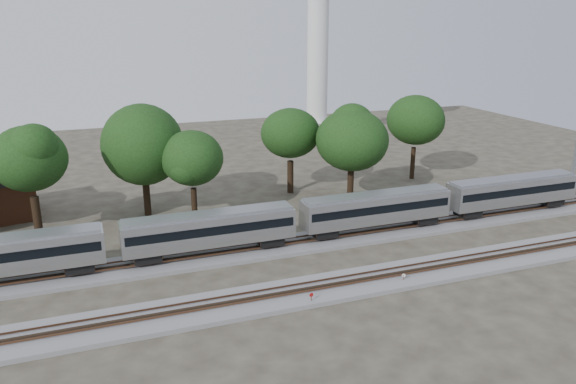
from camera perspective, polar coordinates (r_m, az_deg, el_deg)
name	(u,v)px	position (r m, az deg, el deg)	size (l,w,h in m)	color
ground	(277,276)	(50.92, -1.17, -8.58)	(160.00, 160.00, 0.00)	#383328
track_far	(257,250)	(56.03, -3.19, -5.86)	(160.00, 5.00, 0.73)	slate
track_near	(292,294)	(47.47, 0.44, -10.33)	(160.00, 5.00, 0.73)	slate
train	(211,228)	(53.93, -7.80, -3.66)	(85.85, 2.95, 4.35)	#B2B5BA
switch_stand_red	(311,297)	(45.95, 2.39, -10.65)	(0.35, 0.06, 1.09)	#512D19
switch_stand_white	(404,277)	(50.32, 11.66, -8.50)	(0.29, 0.16, 0.98)	#512D19
switch_lever	(357,292)	(48.22, 7.05, -10.08)	(0.50, 0.30, 0.30)	#512D19
tree_2	(29,159)	(61.94, -24.84, 3.07)	(8.86, 8.86, 12.49)	black
tree_3	(143,145)	(65.91, -14.54, 4.68)	(8.61, 8.61, 12.13)	black
tree_4	(192,158)	(62.43, -9.73, 3.41)	(7.64, 7.64, 10.78)	black
tree_5	(290,133)	(72.59, 0.25, 5.99)	(8.13, 8.13, 11.46)	black
tree_6	(352,140)	(69.41, 6.51, 5.24)	(8.00, 8.00, 11.28)	black
tree_7	(416,120)	(81.17, 12.83, 7.13)	(8.65, 8.65, 12.19)	black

